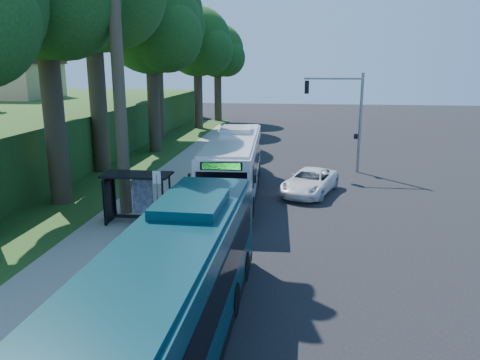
# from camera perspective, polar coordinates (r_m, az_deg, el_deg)

# --- Properties ---
(ground) EXTENTS (140.00, 140.00, 0.00)m
(ground) POSITION_cam_1_polar(r_m,az_deg,el_deg) (24.81, 5.68, -3.86)
(ground) COLOR black
(ground) RESTS_ON ground
(sidewalk) EXTENTS (4.50, 70.00, 0.12)m
(sidewalk) POSITION_cam_1_polar(r_m,az_deg,el_deg) (25.99, -10.65, -3.08)
(sidewalk) COLOR gray
(sidewalk) RESTS_ON ground
(red_curb) EXTENTS (0.25, 30.00, 0.13)m
(red_curb) POSITION_cam_1_polar(r_m,az_deg,el_deg) (21.72, -8.01, -6.38)
(red_curb) COLOR maroon
(red_curb) RESTS_ON ground
(grass_verge) EXTENTS (8.00, 70.00, 0.06)m
(grass_verge) POSITION_cam_1_polar(r_m,az_deg,el_deg) (32.53, -17.59, -0.11)
(grass_verge) COLOR #234719
(grass_verge) RESTS_ON ground
(bus_shelter) EXTENTS (3.20, 1.51, 2.55)m
(bus_shelter) POSITION_cam_1_polar(r_m,az_deg,el_deg) (22.90, -12.88, -0.96)
(bus_shelter) COLOR black
(bus_shelter) RESTS_ON ground
(stop_sign_pole) EXTENTS (0.35, 0.06, 3.17)m
(stop_sign_pole) POSITION_cam_1_polar(r_m,az_deg,el_deg) (20.29, -10.02, -1.92)
(stop_sign_pole) COLOR gray
(stop_sign_pole) RESTS_ON ground
(traffic_signal_pole) EXTENTS (4.10, 0.30, 7.00)m
(traffic_signal_pole) POSITION_cam_1_polar(r_m,az_deg,el_deg) (33.94, 12.80, 8.29)
(traffic_signal_pole) COLOR gray
(traffic_signal_pole) RESTS_ON ground
(tree_2) EXTENTS (8.82, 8.40, 15.12)m
(tree_2) POSITION_cam_1_polar(r_m,az_deg,el_deg) (41.61, -10.72, 17.72)
(tree_2) COLOR #382B1E
(tree_2) RESTS_ON ground
(tree_3) EXTENTS (10.08, 9.60, 17.28)m
(tree_3) POSITION_cam_1_polar(r_m,az_deg,el_deg) (49.93, -10.17, 18.80)
(tree_3) COLOR #382B1E
(tree_3) RESTS_ON ground
(tree_4) EXTENTS (8.40, 8.00, 14.14)m
(tree_4) POSITION_cam_1_polar(r_m,az_deg,el_deg) (56.92, -5.14, 16.05)
(tree_4) COLOR #382B1E
(tree_4) RESTS_ON ground
(tree_5) EXTENTS (7.35, 7.00, 12.86)m
(tree_5) POSITION_cam_1_polar(r_m,az_deg,el_deg) (64.56, -2.69, 15.15)
(tree_5) COLOR #382B1E
(tree_5) RESTS_ON ground
(white_bus) EXTENTS (3.30, 12.76, 3.77)m
(white_bus) POSITION_cam_1_polar(r_m,az_deg,el_deg) (27.54, -0.74, 1.95)
(white_bus) COLOR silver
(white_bus) RESTS_ON ground
(teal_bus) EXTENTS (2.91, 12.61, 3.75)m
(teal_bus) POSITION_cam_1_polar(r_m,az_deg,el_deg) (12.62, -8.04, -13.16)
(teal_bus) COLOR #0A323A
(teal_bus) RESTS_ON ground
(pickup) EXTENTS (3.94, 5.75, 1.46)m
(pickup) POSITION_cam_1_polar(r_m,az_deg,el_deg) (28.23, 8.51, -0.21)
(pickup) COLOR white
(pickup) RESTS_ON ground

